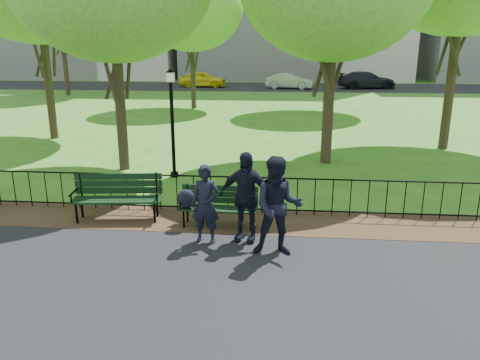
# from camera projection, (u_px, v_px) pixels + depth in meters

# --- Properties ---
(ground) EXTENTS (120.00, 120.00, 0.00)m
(ground) POSITION_uv_depth(u_px,v_px,m) (226.00, 249.00, 9.03)
(ground) COLOR #35681B
(dirt_strip) EXTENTS (60.00, 1.60, 0.01)m
(dirt_strip) POSITION_uv_depth(u_px,v_px,m) (234.00, 220.00, 10.46)
(dirt_strip) COLOR #362316
(dirt_strip) RESTS_ON ground
(far_street) EXTENTS (70.00, 9.00, 0.01)m
(far_street) POSITION_uv_depth(u_px,v_px,m) (273.00, 87.00, 42.47)
(far_street) COLOR black
(far_street) RESTS_ON ground
(iron_fence) EXTENTS (24.06, 0.06, 1.00)m
(iron_fence) POSITION_uv_depth(u_px,v_px,m) (236.00, 193.00, 10.80)
(iron_fence) COLOR black
(iron_fence) RESTS_ON ground
(park_bench_main) EXTENTS (1.71, 0.58, 0.94)m
(park_bench_main) POSITION_uv_depth(u_px,v_px,m) (205.00, 201.00, 10.01)
(park_bench_main) COLOR black
(park_bench_main) RESTS_ON ground
(park_bench_left_a) EXTENTS (2.01, 0.83, 1.11)m
(park_bench_left_a) POSITION_uv_depth(u_px,v_px,m) (117.00, 192.00, 10.42)
(park_bench_left_a) COLOR black
(park_bench_left_a) RESTS_ON ground
(lamppost) EXTENTS (0.28, 0.28, 3.14)m
(lamppost) POSITION_uv_depth(u_px,v_px,m) (172.00, 120.00, 13.46)
(lamppost) COLOR black
(lamppost) RESTS_ON ground
(tree_far_c) EXTENTS (6.08, 6.08, 8.48)m
(tree_far_c) POSITION_uv_depth(u_px,v_px,m) (191.00, 6.00, 26.88)
(tree_far_c) COLOR #2D2116
(tree_far_c) RESTS_ON ground
(person_left) EXTENTS (0.62, 0.45, 1.58)m
(person_left) POSITION_uv_depth(u_px,v_px,m) (206.00, 204.00, 9.12)
(person_left) COLOR black
(person_left) RESTS_ON asphalt_path
(person_mid) EXTENTS (0.92, 0.48, 1.88)m
(person_mid) POSITION_uv_depth(u_px,v_px,m) (278.00, 206.00, 8.56)
(person_mid) COLOR black
(person_mid) RESTS_ON asphalt_path
(person_right) EXTENTS (1.13, 0.64, 1.82)m
(person_right) POSITION_uv_depth(u_px,v_px,m) (245.00, 197.00, 9.19)
(person_right) COLOR black
(person_right) RESTS_ON asphalt_path
(taxi) EXTENTS (4.32, 2.01, 1.43)m
(taxi) POSITION_uv_depth(u_px,v_px,m) (203.00, 79.00, 42.07)
(taxi) COLOR yellow
(taxi) RESTS_ON far_street
(sedan_silver) EXTENTS (4.23, 2.08, 1.33)m
(sedan_silver) POSITION_uv_depth(u_px,v_px,m) (290.00, 81.00, 40.47)
(sedan_silver) COLOR #A4A6AC
(sedan_silver) RESTS_ON far_street
(sedan_dark) EXTENTS (5.26, 2.75, 1.46)m
(sedan_dark) POSITION_uv_depth(u_px,v_px,m) (366.00, 80.00, 40.66)
(sedan_dark) COLOR black
(sedan_dark) RESTS_ON far_street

